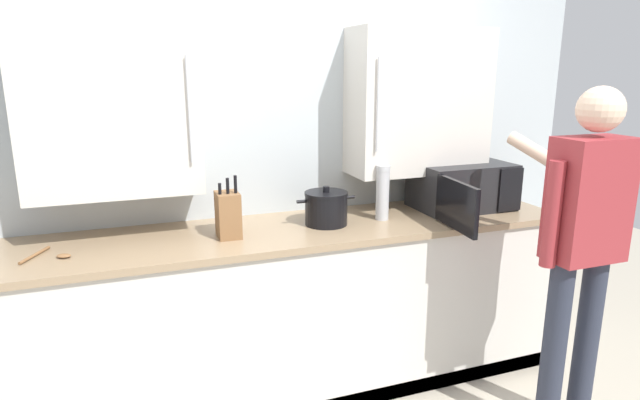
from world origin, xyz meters
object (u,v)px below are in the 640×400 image
at_px(microwave_oven, 459,186).
at_px(stock_pot, 326,208).
at_px(knife_block, 228,214).
at_px(wooden_spoon, 50,255).
at_px(person_figure, 582,236).
at_px(thermos_flask, 383,192).

xyz_separation_m(microwave_oven, stock_pot, (-0.86, -0.04, -0.05)).
bearing_deg(knife_block, wooden_spoon, -178.06).
height_order(knife_block, person_figure, person_figure).
bearing_deg(microwave_oven, thermos_flask, -174.32).
xyz_separation_m(microwave_oven, person_figure, (0.09, -0.84, -0.07)).
xyz_separation_m(microwave_oven, wooden_spoon, (-2.19, -0.10, -0.13)).
bearing_deg(thermos_flask, knife_block, -178.73).
bearing_deg(person_figure, wooden_spoon, 162.02).
relative_size(stock_pot, person_figure, 0.19).
xyz_separation_m(thermos_flask, person_figure, (0.62, -0.79, -0.08)).
distance_m(thermos_flask, person_figure, 1.01).
relative_size(stock_pot, knife_block, 1.05).
distance_m(knife_block, thermos_flask, 0.86).
height_order(microwave_oven, thermos_flask, thermos_flask).
bearing_deg(wooden_spoon, knife_block, 1.94).
height_order(stock_pot, knife_block, knife_block).
height_order(thermos_flask, person_figure, person_figure).
bearing_deg(stock_pot, thermos_flask, -2.83).
xyz_separation_m(knife_block, wooden_spoon, (-0.81, -0.03, -0.11)).
distance_m(stock_pot, person_figure, 1.24).
bearing_deg(microwave_oven, wooden_spoon, -177.42).
relative_size(wooden_spoon, person_figure, 0.13).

